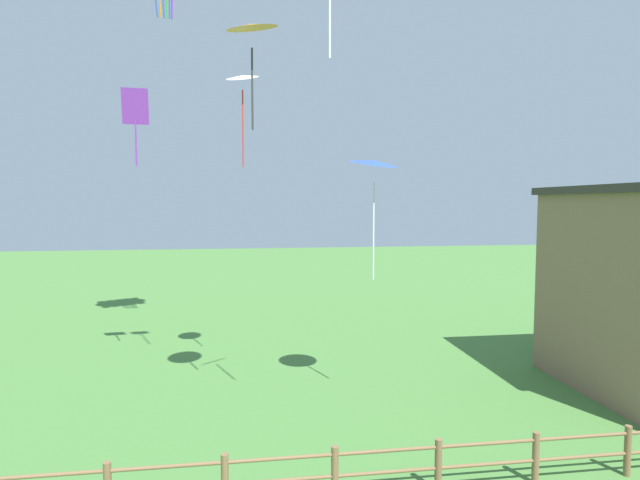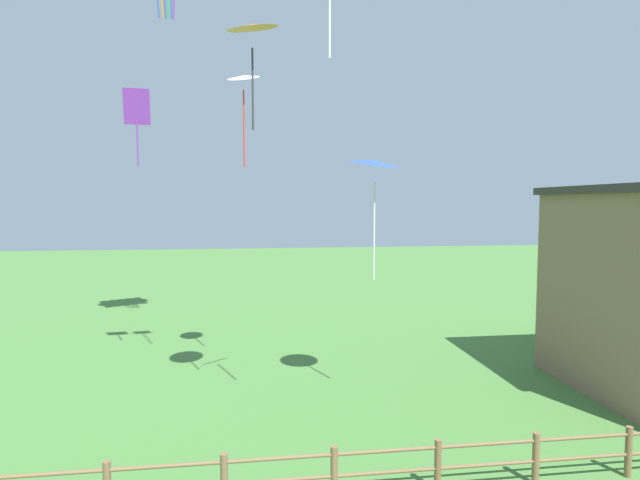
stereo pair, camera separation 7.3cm
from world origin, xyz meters
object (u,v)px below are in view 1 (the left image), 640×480
at_px(kite_orange_delta, 252,28).
at_px(kite_white_delta, 242,80).
at_px(kite_purple_streamer, 135,112).
at_px(kite_blue_delta, 374,165).

xyz_separation_m(kite_orange_delta, kite_white_delta, (-0.27, 3.30, -0.46)).
xyz_separation_m(kite_orange_delta, kite_purple_streamer, (-3.72, 4.53, -1.30)).
xyz_separation_m(kite_blue_delta, kite_white_delta, (-3.58, 2.34, 2.72)).
bearing_deg(kite_purple_streamer, kite_white_delta, -19.60).
bearing_deg(kite_blue_delta, kite_white_delta, 146.90).
bearing_deg(kite_purple_streamer, kite_blue_delta, -26.88).
height_order(kite_purple_streamer, kite_blue_delta, kite_purple_streamer).
relative_size(kite_purple_streamer, kite_blue_delta, 0.72).
distance_m(kite_orange_delta, kite_white_delta, 3.34).
relative_size(kite_orange_delta, kite_purple_streamer, 1.08).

